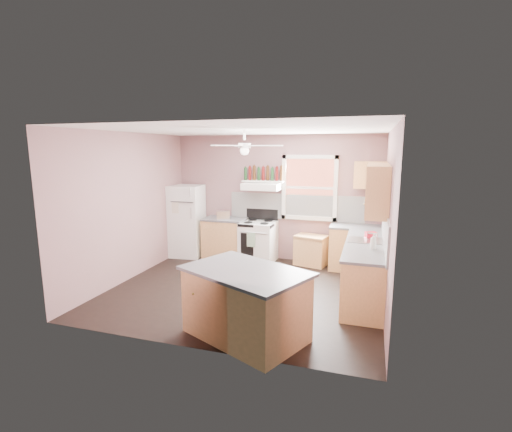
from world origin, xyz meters
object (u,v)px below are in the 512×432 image
(toaster, at_px, (223,215))
(island, at_px, (246,305))
(stove, at_px, (258,242))
(refrigerator, at_px, (187,221))
(cart, at_px, (311,250))

(toaster, relative_size, island, 0.19)
(toaster, xyz_separation_m, stove, (0.76, 0.11, -0.56))
(toaster, height_order, island, toaster)
(refrigerator, height_order, island, refrigerator)
(stove, height_order, island, same)
(toaster, distance_m, stove, 0.95)
(toaster, relative_size, stove, 0.33)
(refrigerator, xyz_separation_m, cart, (2.79, 0.13, -0.49))
(refrigerator, relative_size, cart, 2.55)
(stove, xyz_separation_m, cart, (1.13, 0.07, -0.12))
(stove, bearing_deg, toaster, -169.55)
(cart, relative_size, island, 0.43)
(stove, relative_size, island, 0.59)
(refrigerator, distance_m, stove, 1.70)
(cart, distance_m, island, 3.29)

